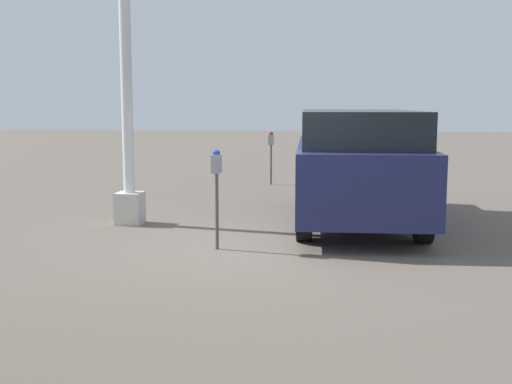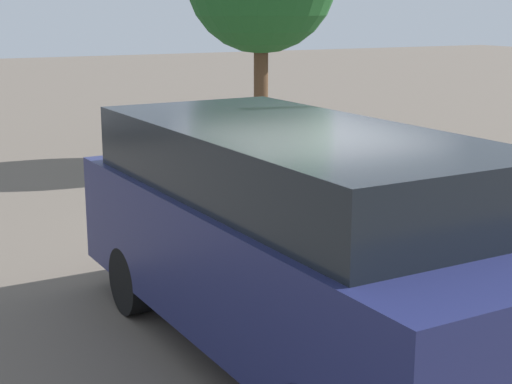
{
  "view_description": "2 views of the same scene",
  "coord_description": "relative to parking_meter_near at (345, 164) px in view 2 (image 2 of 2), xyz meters",
  "views": [
    {
      "loc": [
        -9.15,
        -1.03,
        2.08
      ],
      "look_at": [
        -0.98,
        0.01,
        0.94
      ],
      "focal_mm": 45.0,
      "sensor_mm": 36.0,
      "label": 1
    },
    {
      "loc": [
        7.53,
        -4.57,
        2.93
      ],
      "look_at": [
        -0.54,
        -0.4,
        0.77
      ],
      "focal_mm": 55.0,
      "sensor_mm": 36.0,
      "label": 2
    }
  ],
  "objects": [
    {
      "name": "ground_plane",
      "position": [
        0.25,
        -0.67,
        -1.06
      ],
      "size": [
        80.0,
        80.0,
        0.0
      ],
      "primitive_type": "plane",
      "color": "#60564C"
    },
    {
      "name": "parking_meter_near",
      "position": [
        0.0,
        0.0,
        0.0
      ],
      "size": [
        0.21,
        0.13,
        1.44
      ],
      "rotation": [
        0.0,
        0.0,
        -0.08
      ],
      "color": "#4C4C4C",
      "rests_on": "ground"
    },
    {
      "name": "parked_van",
      "position": [
        2.34,
        -2.04,
        0.01
      ],
      "size": [
        5.26,
        2.24,
        1.96
      ],
      "rotation": [
        0.0,
        0.0,
        0.04
      ],
      "color": "navy",
      "rests_on": "ground"
    }
  ]
}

